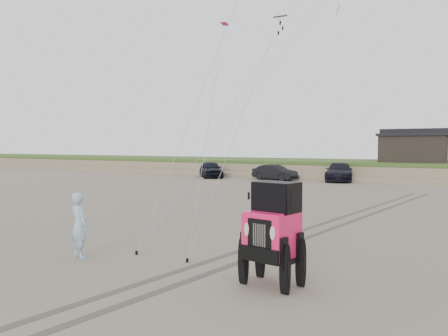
{
  "coord_description": "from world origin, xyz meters",
  "views": [
    {
      "loc": [
        7.19,
        -10.56,
        3.42
      ],
      "look_at": [
        -0.55,
        3.0,
        2.6
      ],
      "focal_mm": 35.0,
      "sensor_mm": 36.0,
      "label": 1
    }
  ],
  "objects_px": {
    "cabin": "(414,147)",
    "man": "(79,225)",
    "jeep": "(272,245)",
    "truck_a": "(211,169)",
    "truck_c": "(339,172)",
    "truck_b": "(275,172)"
  },
  "relations": [
    {
      "from": "truck_a",
      "to": "cabin",
      "type": "bearing_deg",
      "value": -16.89
    },
    {
      "from": "truck_a",
      "to": "truck_c",
      "type": "bearing_deg",
      "value": -30.99
    },
    {
      "from": "cabin",
      "to": "jeep",
      "type": "relative_size",
      "value": 1.18
    },
    {
      "from": "truck_a",
      "to": "truck_b",
      "type": "xyz_separation_m",
      "value": [
        7.29,
        0.09,
        -0.11
      ]
    },
    {
      "from": "cabin",
      "to": "man",
      "type": "xyz_separation_m",
      "value": [
        -5.1,
        -38.37,
        -2.24
      ]
    },
    {
      "from": "man",
      "to": "jeep",
      "type": "bearing_deg",
      "value": -160.25
    },
    {
      "from": "cabin",
      "to": "jeep",
      "type": "height_order",
      "value": "cabin"
    },
    {
      "from": "truck_b",
      "to": "man",
      "type": "height_order",
      "value": "man"
    },
    {
      "from": "truck_b",
      "to": "man",
      "type": "xyz_separation_m",
      "value": [
        6.51,
        -30.3,
        0.25
      ]
    },
    {
      "from": "cabin",
      "to": "truck_b",
      "type": "xyz_separation_m",
      "value": [
        -11.62,
        -8.07,
        -2.49
      ]
    },
    {
      "from": "truck_b",
      "to": "truck_c",
      "type": "height_order",
      "value": "truck_c"
    },
    {
      "from": "cabin",
      "to": "man",
      "type": "relative_size",
      "value": 3.21
    },
    {
      "from": "cabin",
      "to": "jeep",
      "type": "xyz_separation_m",
      "value": [
        1.02,
        -37.89,
        -2.23
      ]
    },
    {
      "from": "cabin",
      "to": "truck_b",
      "type": "distance_m",
      "value": 14.36
    },
    {
      "from": "truck_b",
      "to": "man",
      "type": "relative_size",
      "value": 2.28
    },
    {
      "from": "truck_b",
      "to": "truck_c",
      "type": "xyz_separation_m",
      "value": [
        5.77,
        2.03,
        0.12
      ]
    },
    {
      "from": "jeep",
      "to": "man",
      "type": "height_order",
      "value": "jeep"
    },
    {
      "from": "cabin",
      "to": "truck_c",
      "type": "bearing_deg",
      "value": -134.08
    },
    {
      "from": "truck_c",
      "to": "jeep",
      "type": "relative_size",
      "value": 1.11
    },
    {
      "from": "truck_c",
      "to": "jeep",
      "type": "distance_m",
      "value": 32.59
    },
    {
      "from": "cabin",
      "to": "man",
      "type": "distance_m",
      "value": 38.77
    },
    {
      "from": "truck_a",
      "to": "truck_c",
      "type": "xyz_separation_m",
      "value": [
        13.06,
        2.13,
        0.01
      ]
    }
  ]
}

